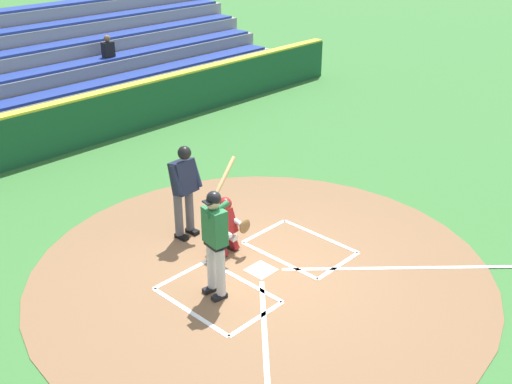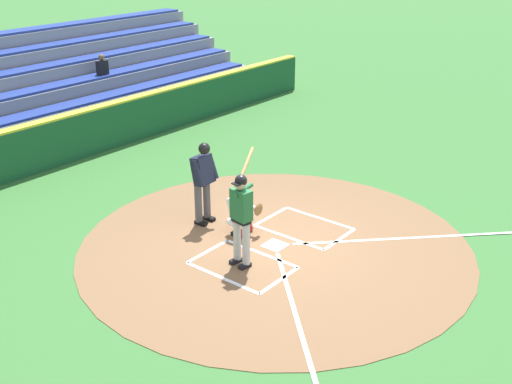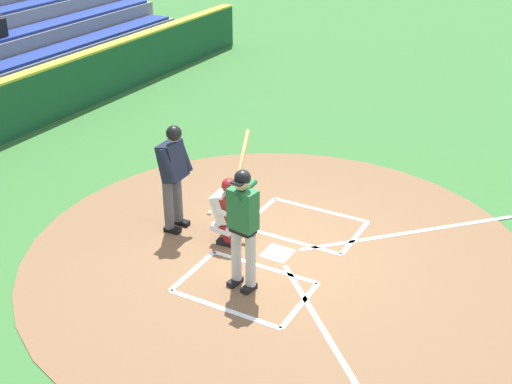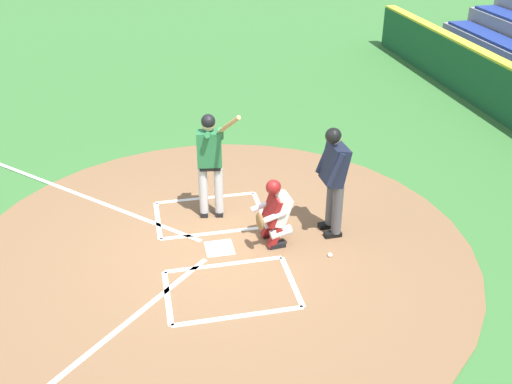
{
  "view_description": "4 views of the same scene",
  "coord_description": "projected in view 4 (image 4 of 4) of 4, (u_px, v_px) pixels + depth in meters",
  "views": [
    {
      "loc": [
        6.65,
        6.22,
        5.89
      ],
      "look_at": [
        -0.35,
        -0.46,
        1.25
      ],
      "focal_mm": 43.25,
      "sensor_mm": 36.0,
      "label": 1
    },
    {
      "loc": [
        9.23,
        6.87,
        6.12
      ],
      "look_at": [
        0.32,
        -0.24,
        1.24
      ],
      "focal_mm": 44.48,
      "sensor_mm": 36.0,
      "label": 2
    },
    {
      "loc": [
        7.98,
        4.0,
        5.6
      ],
      "look_at": [
        -0.34,
        -0.58,
        0.81
      ],
      "focal_mm": 46.52,
      "sensor_mm": 36.0,
      "label": 3
    },
    {
      "loc": [
        -7.62,
        1.03,
        5.27
      ],
      "look_at": [
        0.07,
        -0.61,
        0.92
      ],
      "focal_mm": 41.07,
      "sensor_mm": 36.0,
      "label": 4
    }
  ],
  "objects": [
    {
      "name": "catcher",
      "position": [
        274.0,
        211.0,
        9.13
      ],
      "size": [
        0.63,
        0.61,
        1.13
      ],
      "color": "black",
      "rests_on": "ground"
    },
    {
      "name": "dirt_circle",
      "position": [
        219.0,
        249.0,
        9.26
      ],
      "size": [
        8.0,
        8.0,
        0.01
      ],
      "primitive_type": "cylinder",
      "color": "brown",
      "rests_on": "ground"
    },
    {
      "name": "plate_umpire",
      "position": [
        334.0,
        174.0,
        9.17
      ],
      "size": [
        0.59,
        0.43,
        1.86
      ],
      "color": "#4C4C51",
      "rests_on": "ground"
    },
    {
      "name": "ground_plane",
      "position": [
        219.0,
        249.0,
        9.26
      ],
      "size": [
        120.0,
        120.0,
        0.0
      ],
      "primitive_type": "plane",
      "color": "#387033"
    },
    {
      "name": "home_plate_and_chalk",
      "position": [
        164.0,
        255.0,
        9.09
      ],
      "size": [
        7.93,
        4.91,
        0.01
      ],
      "color": "white",
      "rests_on": "dirt_circle"
    },
    {
      "name": "baseball",
      "position": [
        330.0,
        255.0,
        9.05
      ],
      "size": [
        0.07,
        0.07,
        0.07
      ],
      "primitive_type": "sphere",
      "color": "white",
      "rests_on": "ground"
    },
    {
      "name": "batter",
      "position": [
        210.0,
        159.0,
        9.6
      ],
      "size": [
        1.01,
        0.61,
        2.13
      ],
      "color": "#BCBCBC",
      "rests_on": "ground"
    }
  ]
}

